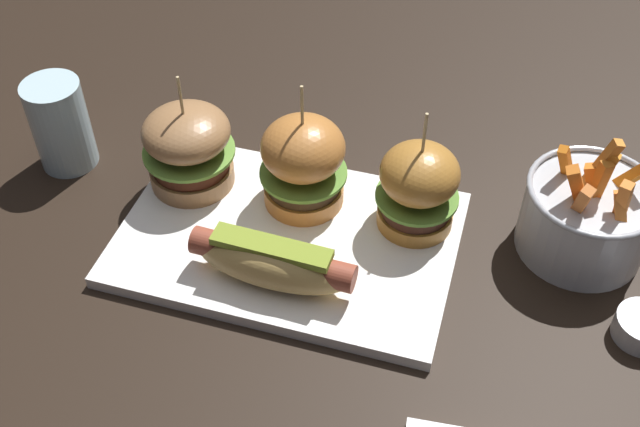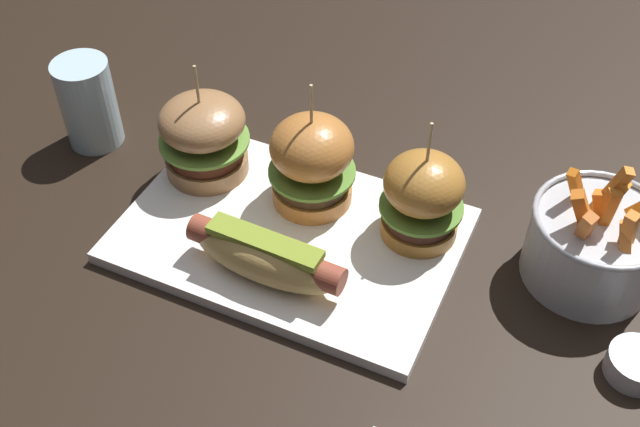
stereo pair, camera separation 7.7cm
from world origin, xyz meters
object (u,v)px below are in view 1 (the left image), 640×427
platter_main (288,239)px  water_glass (61,125)px  hot_dog (272,261)px  fries_bucket (587,216)px  slider_right (418,187)px  slider_left (188,147)px  slider_center (300,162)px

platter_main → water_glass: 0.29m
hot_dog → platter_main: bearing=95.0°
fries_bucket → slider_right: bearing=-170.7°
slider_left → water_glass: (-0.16, 0.00, -0.01)m
slider_center → hot_dog: bearing=-85.6°
slider_left → platter_main: bearing=-20.9°
fries_bucket → slider_left: bearing=-175.2°
slider_center → fries_bucket: size_ratio=1.06×
fries_bucket → water_glass: fries_bucket is taller
slider_left → slider_right: bearing=1.6°
slider_center → slider_right: size_ratio=1.04×
fries_bucket → slider_center: bearing=-174.5°
slider_left → slider_right: (0.25, 0.01, 0.00)m
hot_dog → water_glass: size_ratio=1.53×
slider_center → slider_left: bearing=-177.0°
platter_main → slider_left: 0.15m
hot_dog → slider_center: 0.12m
slider_left → fries_bucket: slider_left is taller
slider_center → slider_right: (0.12, 0.00, -0.00)m
slider_left → slider_right: 0.25m
platter_main → slider_center: size_ratio=2.32×
platter_main → slider_center: (-0.00, 0.05, 0.06)m
hot_dog → slider_left: (-0.13, 0.11, 0.02)m
platter_main → water_glass: size_ratio=3.22×
slider_center → fries_bucket: 0.30m
water_glass → platter_main: bearing=-10.4°
hot_dog → slider_left: size_ratio=1.19×
slider_right → hot_dog: bearing=-134.5°
platter_main → water_glass: water_glass is taller
slider_left → slider_center: 0.12m
hot_dog → fries_bucket: bearing=27.1°
platter_main → hot_dog: (0.01, -0.06, 0.03)m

